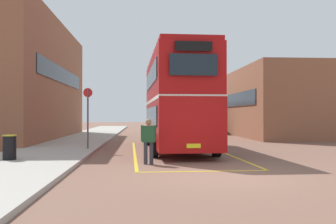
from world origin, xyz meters
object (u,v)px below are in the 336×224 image
Objects in this scene: double_decker_bus at (176,100)px; pedestrian_boarding at (148,138)px; bus_stop_sign at (88,112)px; single_deck_bus at (195,116)px; litter_bin at (10,147)px.

double_decker_bus is 6.50× the size of pedestrian_boarding.
bus_stop_sign is at bearing -172.99° from double_decker_bus.
single_deck_bus is at bearing 78.42° from pedestrian_boarding.
double_decker_bus is 5.85m from pedestrian_boarding.
double_decker_bus is 3.61× the size of bus_stop_sign.
litter_bin is at bearing -143.12° from double_decker_bus.
pedestrian_boarding is 5.06m from litter_bin.
double_decker_bus is 4.40m from bus_stop_sign.
double_decker_bus reaches higher than single_deck_bus.
bus_stop_sign is (-7.94, -19.99, 0.24)m from single_deck_bus.
single_deck_bus is at bearing 67.42° from litter_bin.
litter_bin is (-5.02, 0.56, -0.34)m from pedestrian_boarding.
litter_bin is at bearing 173.61° from pedestrian_boarding.
single_deck_bus is 10.52× the size of litter_bin.
double_decker_bus is 11.79× the size of litter_bin.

